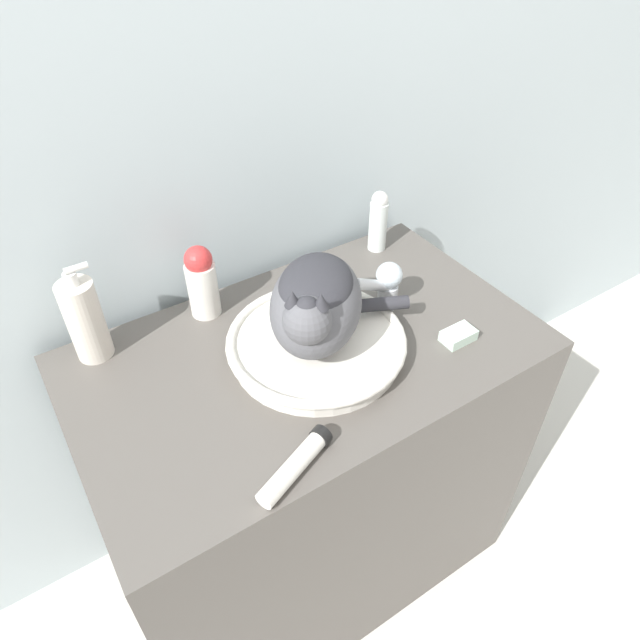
# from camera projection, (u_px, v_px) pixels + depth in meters

# --- Properties ---
(ground_plane) EXTENTS (12.00, 12.00, 0.00)m
(ground_plane) POSITION_uv_depth(u_px,v_px,m) (368.00, 634.00, 1.48)
(ground_plane) COLOR silver
(wall_back) EXTENTS (8.00, 0.05, 2.40)m
(wall_back) POSITION_uv_depth(u_px,v_px,m) (213.00, 97.00, 1.09)
(wall_back) COLOR silver
(wall_back) RESTS_ON ground_plane
(vanity_counter) EXTENTS (0.93, 0.55, 0.80)m
(vanity_counter) POSITION_uv_depth(u_px,v_px,m) (310.00, 468.00, 1.40)
(vanity_counter) COLOR #56514C
(vanity_counter) RESTS_ON ground_plane
(sink_basin) EXTENTS (0.35, 0.35, 0.04)m
(sink_basin) POSITION_uv_depth(u_px,v_px,m) (316.00, 344.00, 1.11)
(sink_basin) COLOR white
(sink_basin) RESTS_ON vanity_counter
(cat) EXTENTS (0.36, 0.30, 0.18)m
(cat) POSITION_uv_depth(u_px,v_px,m) (316.00, 302.00, 1.04)
(cat) COLOR #56565B
(cat) RESTS_ON sink_basin
(faucet) EXTENTS (0.14, 0.06, 0.12)m
(faucet) POSITION_uv_depth(u_px,v_px,m) (385.00, 283.00, 1.19)
(faucet) COLOR silver
(faucet) RESTS_ON vanity_counter
(lotion_bottle_white) EXTENTS (0.06, 0.06, 0.16)m
(lotion_bottle_white) POSITION_uv_depth(u_px,v_px,m) (202.00, 281.00, 1.17)
(lotion_bottle_white) COLOR white
(lotion_bottle_white) RESTS_ON vanity_counter
(deodorant_stick) EXTENTS (0.04, 0.04, 0.15)m
(deodorant_stick) POSITION_uv_depth(u_px,v_px,m) (378.00, 221.00, 1.36)
(deodorant_stick) COLOR silver
(deodorant_stick) RESTS_ON vanity_counter
(soap_pump_bottle) EXTENTS (0.07, 0.07, 0.21)m
(soap_pump_bottle) POSITION_uv_depth(u_px,v_px,m) (85.00, 320.00, 1.07)
(soap_pump_bottle) COLOR silver
(soap_pump_bottle) RESTS_ON vanity_counter
(cream_tube) EXTENTS (0.16, 0.09, 0.04)m
(cream_tube) POSITION_uv_depth(u_px,v_px,m) (296.00, 464.00, 0.91)
(cream_tube) COLOR silver
(cream_tube) RESTS_ON vanity_counter
(soap_bar) EXTENTS (0.07, 0.04, 0.02)m
(soap_bar) POSITION_uv_depth(u_px,v_px,m) (458.00, 336.00, 1.15)
(soap_bar) COLOR silver
(soap_bar) RESTS_ON vanity_counter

